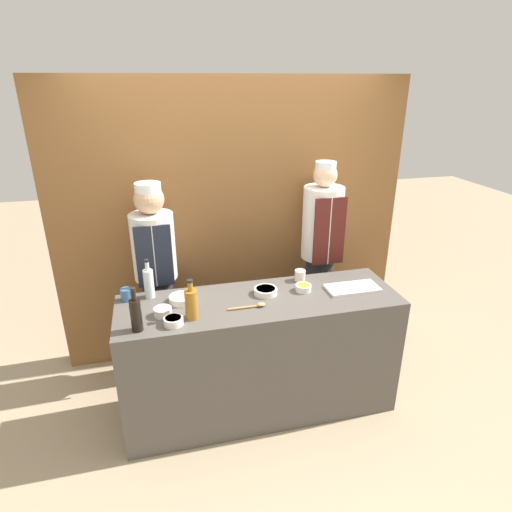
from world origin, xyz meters
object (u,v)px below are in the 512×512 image
Objects in this scene: chef_left at (156,276)px; sauce_bowl_purple at (173,321)px; chef_right at (320,254)px; sauce_bowl_brown at (266,291)px; wooden_spoon at (252,306)px; sauce_bowl_white at (163,311)px; cutting_board at (352,288)px; cup_cream at (300,275)px; cup_blue at (126,294)px; bottle_soy at (136,314)px; sauce_bowl_yellow at (303,287)px; bottle_clear at (149,283)px; bottle_amber at (191,303)px; sauce_bowl_orange at (181,299)px.

sauce_bowl_purple is at bearing -84.07° from chef_left.
sauce_bowl_brown is at bearing -139.54° from chef_right.
sauce_bowl_white is at bearing 176.20° from wooden_spoon.
cup_cream is at bearing 143.80° from cutting_board.
cup_blue is at bearing 159.13° from wooden_spoon.
bottle_soy is at bearing -151.84° from chef_right.
wooden_spoon is at bearing -137.36° from chef_right.
cutting_board is (0.36, -0.06, -0.02)m from sauce_bowl_yellow.
sauce_bowl_white is 0.40× the size of bottle_clear.
wooden_spoon is (-0.45, -0.32, -0.03)m from cup_cream.
bottle_soy is 0.43m from cup_blue.
cup_blue is (-0.16, -0.01, -0.07)m from bottle_clear.
bottle_clear is at bearing -164.85° from chef_right.
bottle_amber is at bearing -174.76° from wooden_spoon.
wooden_spoon is (0.67, -0.32, -0.10)m from bottle_clear.
bottle_clear is 3.46× the size of cup_cream.
sauce_bowl_brown is at bearing -8.43° from cup_blue.
sauce_bowl_brown is 0.72m from sauce_bowl_purple.
sauce_bowl_brown is (0.73, 0.13, -0.01)m from sauce_bowl_white.
bottle_amber reaches higher than cup_cream.
cutting_board is at bearing 7.07° from bottle_soy.
sauce_bowl_yellow is 1.31× the size of cup_blue.
bottle_soy is 0.17× the size of chef_left.
cutting_board is 1.40× the size of bottle_amber.
bottle_soy reaches higher than bottle_amber.
cup_cream reaches higher than wooden_spoon.
sauce_bowl_purple reaches higher than sauce_bowl_brown.
cup_blue is at bearing 162.06° from sauce_bowl_orange.
sauce_bowl_yellow is 0.30× the size of cutting_board.
bottle_amber is at bearing 10.68° from bottle_soy.
sauce_bowl_orange is 0.59× the size of bottle_clear.
chef_right reaches higher than cutting_board.
wooden_spoon is (0.46, -0.20, -0.01)m from sauce_bowl_orange.
cup_cream reaches higher than sauce_bowl_white.
cup_cream is (0.31, 0.15, 0.02)m from sauce_bowl_brown.
sauce_bowl_purple is 1.32m from cutting_board.
wooden_spoon is at bearing 7.73° from bottle_soy.
sauce_bowl_white is 0.59m from wooden_spoon.
sauce_bowl_purple is at bearing -157.07° from cup_cream.
sauce_bowl_white is 0.42× the size of bottle_amber.
chef_left is at bearing 80.62° from bottle_soy.
sauce_bowl_brown reaches higher than cutting_board.
bottle_soy is at bearing -167.75° from sauce_bowl_yellow.
sauce_bowl_yellow is 0.07× the size of chef_right.
chef_right is at bearing 22.82° from sauce_bowl_orange.
sauce_bowl_orange is 1.46× the size of sauce_bowl_white.
sauce_bowl_white is at bearing -74.90° from bottle_clear.
chef_right reaches higher than cup_blue.
bottle_clear reaches higher than cup_blue.
sauce_bowl_yellow is at bearing -4.09° from sauce_bowl_brown.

